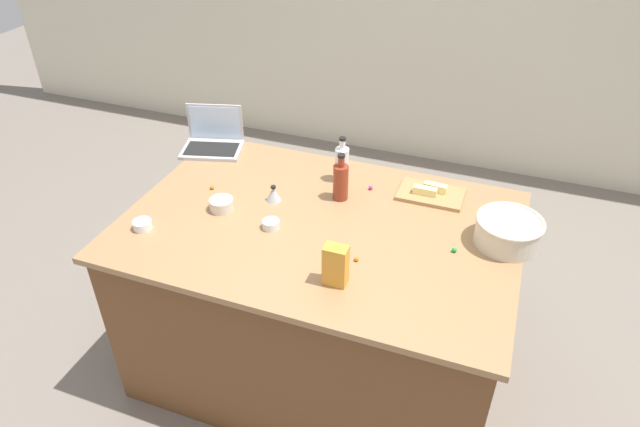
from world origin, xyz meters
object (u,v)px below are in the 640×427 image
at_px(bottle_soy, 341,181).
at_px(butter_stick_right, 435,188).
at_px(bottle_vinegar, 342,163).
at_px(candy_bag, 336,265).
at_px(butter_stick_left, 425,191).
at_px(mixing_bowl_large, 508,231).
at_px(ramekin_wide, 271,224).
at_px(kitchen_timer, 274,194).
at_px(cutting_board, 431,194).
at_px(ramekin_small, 142,225).
at_px(ramekin_medium, 222,205).
at_px(laptop, 213,140).

relative_size(bottle_soy, butter_stick_right, 2.10).
xyz_separation_m(bottle_vinegar, candy_bag, (0.22, -0.72, -0.01)).
bearing_deg(butter_stick_left, bottle_soy, -158.74).
bearing_deg(mixing_bowl_large, ramekin_wide, -165.90).
relative_size(bottle_soy, kitchen_timer, 3.00).
bearing_deg(candy_bag, cutting_board, 73.07).
bearing_deg(cutting_board, ramekin_small, -148.19).
bearing_deg(ramekin_wide, mixing_bowl_large, 14.10).
bearing_deg(ramekin_medium, laptop, 122.61).
bearing_deg(candy_bag, bottle_vinegar, 106.77).
height_order(ramekin_medium, kitchen_timer, kitchen_timer).
height_order(butter_stick_left, ramekin_wide, butter_stick_left).
bearing_deg(ramekin_medium, kitchen_timer, 38.81).
relative_size(laptop, candy_bag, 2.10).
relative_size(laptop, butter_stick_right, 3.25).
relative_size(mixing_bowl_large, cutting_board, 0.92).
bearing_deg(candy_bag, kitchen_timer, 135.93).
distance_m(mixing_bowl_large, kitchen_timer, 1.04).
bearing_deg(ramekin_small, ramekin_medium, 44.96).
distance_m(mixing_bowl_large, ramekin_small, 1.55).
distance_m(bottle_soy, bottle_vinegar, 0.16).
bearing_deg(ramekin_wide, kitchen_timer, 111.05).
relative_size(ramekin_small, ramekin_medium, 0.75).
height_order(bottle_vinegar, ramekin_small, bottle_vinegar).
xyz_separation_m(bottle_soy, kitchen_timer, (-0.28, -0.13, -0.06)).
relative_size(bottle_soy, ramekin_wide, 3.11).
height_order(bottle_vinegar, cutting_board, bottle_vinegar).
height_order(laptop, bottle_vinegar, bottle_vinegar).
xyz_separation_m(cutting_board, candy_bag, (-0.22, -0.73, 0.08)).
distance_m(butter_stick_left, ramekin_medium, 0.94).
relative_size(laptop, bottle_vinegar, 1.55).
distance_m(ramekin_medium, ramekin_wide, 0.27).
bearing_deg(ramekin_small, butter_stick_right, 32.30).
relative_size(ramekin_small, kitchen_timer, 1.05).
distance_m(bottle_vinegar, ramekin_wide, 0.52).
relative_size(butter_stick_right, ramekin_small, 1.37).
relative_size(bottle_soy, ramekin_medium, 2.14).
bearing_deg(ramekin_medium, mixing_bowl_large, 8.84).
distance_m(butter_stick_left, butter_stick_right, 0.06).
bearing_deg(candy_bag, ramekin_wide, 147.79).
bearing_deg(bottle_vinegar, mixing_bowl_large, -16.82).
bearing_deg(kitchen_timer, butter_stick_right, 24.36).
xyz_separation_m(mixing_bowl_large, butter_stick_left, (-0.39, 0.23, -0.03)).
distance_m(butter_stick_right, ramekin_wide, 0.80).
height_order(bottle_soy, candy_bag, bottle_soy).
height_order(cutting_board, ramekin_small, ramekin_small).
distance_m(bottle_vinegar, butter_stick_right, 0.46).
distance_m(butter_stick_right, ramekin_medium, 1.00).
relative_size(bottle_vinegar, ramekin_wide, 3.11).
height_order(laptop, ramekin_wide, laptop).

